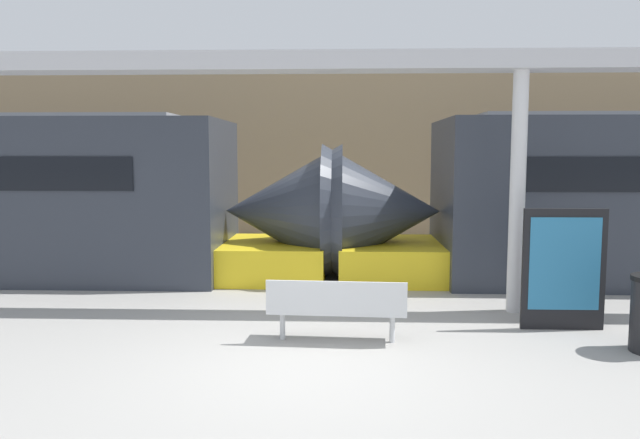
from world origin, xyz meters
The scene contains 6 objects.
ground_plane centered at (0.00, 0.00, 0.00)m, with size 60.00×60.00×0.00m, color #9E9B96.
station_wall centered at (0.00, 10.53, 2.50)m, with size 56.00×0.20×5.00m, color #9E8460.
bench_near centered at (0.39, 0.94, 0.49)m, with size 1.82×0.54×0.83m.
poster_board centered at (3.53, 1.68, 0.86)m, with size 1.14×0.07×1.70m.
support_column_near centered at (3.13, 2.67, 1.84)m, with size 0.24×0.24×3.68m, color silver.
canopy_beam centered at (3.13, 2.67, 3.82)m, with size 28.00×0.60×0.28m, color #B7B7BC.
Camera 1 is at (0.48, -6.94, 2.44)m, focal length 35.00 mm.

